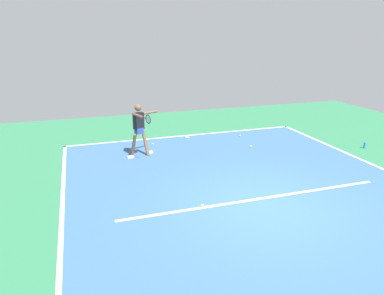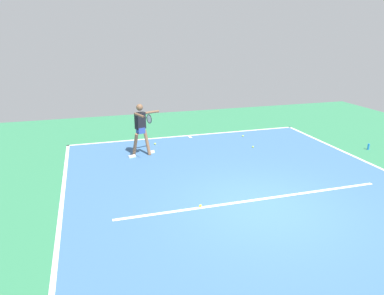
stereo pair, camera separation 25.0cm
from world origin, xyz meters
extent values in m
plane|color=#2D754C|center=(0.00, 0.00, 0.00)|extent=(22.22, 22.22, 0.00)
cube|color=#38608E|center=(0.00, 0.00, 0.00)|extent=(9.50, 13.16, 0.00)
cube|color=white|center=(0.00, -6.53, 0.00)|extent=(9.50, 0.10, 0.01)
cube|color=white|center=(4.70, 0.00, 0.00)|extent=(0.10, 13.16, 0.01)
cube|color=white|center=(0.00, -0.41, 0.00)|extent=(7.12, 0.10, 0.01)
cube|color=white|center=(0.00, -6.33, 0.00)|extent=(0.10, 0.30, 0.01)
cylinder|color=brown|center=(2.01, -4.74, 0.41)|extent=(0.24, 0.41, 0.86)
cube|color=white|center=(1.87, -4.79, 0.04)|extent=(0.26, 0.18, 0.07)
cylinder|color=brown|center=(2.44, -4.58, 0.41)|extent=(0.24, 0.41, 0.86)
cube|color=white|center=(2.58, -4.53, 0.04)|extent=(0.26, 0.18, 0.07)
cube|color=#2D4799|center=(2.23, -4.66, 0.89)|extent=(0.30, 0.27, 0.20)
cube|color=black|center=(2.23, -4.66, 1.22)|extent=(0.38, 0.29, 0.55)
sphere|color=brown|center=(2.23, -4.66, 1.67)|extent=(0.22, 0.22, 0.22)
cylinder|color=brown|center=(1.81, -4.81, 1.45)|extent=(0.55, 0.26, 0.08)
cylinder|color=brown|center=(2.29, -4.34, 1.48)|extent=(0.26, 0.55, 0.08)
cylinder|color=black|center=(2.16, -3.98, 1.48)|extent=(0.10, 0.22, 0.03)
torus|color=black|center=(2.08, -3.75, 1.48)|extent=(0.12, 0.28, 0.29)
cylinder|color=silver|center=(2.08, -3.75, 1.48)|extent=(0.09, 0.23, 0.25)
sphere|color=yellow|center=(1.46, -0.45, 0.03)|extent=(0.07, 0.07, 0.07)
sphere|color=#C6E53D|center=(-1.81, -4.31, 0.03)|extent=(0.07, 0.07, 0.07)
sphere|color=#C6E53D|center=(1.56, -5.71, 0.03)|extent=(0.07, 0.07, 0.07)
sphere|color=#C6E53D|center=(-2.06, -5.73, 0.03)|extent=(0.07, 0.07, 0.07)
cylinder|color=blue|center=(-5.70, -2.93, 0.11)|extent=(0.07, 0.07, 0.22)
camera|label=1|loc=(4.11, 6.84, 4.04)|focal=33.24mm
camera|label=2|loc=(3.87, 6.91, 4.04)|focal=33.24mm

